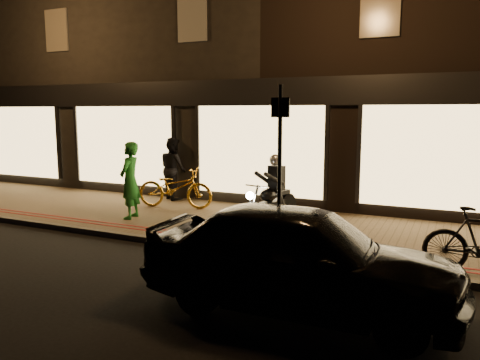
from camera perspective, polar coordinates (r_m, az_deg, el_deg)
name	(u,v)px	position (r m, az deg, el deg)	size (l,w,h in m)	color
ground	(180,248)	(9.32, -7.28, -8.22)	(90.00, 90.00, 0.00)	black
sidewalk	(226,223)	(10.99, -1.69, -5.27)	(50.00, 4.00, 0.12)	brown
kerb_stone	(182,244)	(9.35, -7.12, -7.79)	(50.00, 0.14, 0.12)	#59544C
red_kerb_lines	(195,235)	(9.74, -5.55, -6.71)	(50.00, 0.26, 0.01)	maroon
building_row	(314,66)	(17.28, 9.02, 13.58)	(48.00, 10.11, 8.50)	black
motorcycle	(272,198)	(10.45, 3.88, -2.21)	(0.76, 1.91, 1.59)	black
sign_post	(280,159)	(8.49, 4.86, 2.56)	(0.35, 0.08, 3.00)	black
bicycle_gold	(175,188)	(12.42, -7.91, -0.93)	(0.72, 2.05, 1.08)	#C08822
person_green	(130,180)	(11.35, -13.25, -0.05)	(0.67, 0.44, 1.83)	#1F7525
person_dark	(173,168)	(13.64, -8.12, 1.41)	(0.87, 0.68, 1.79)	black
parked_car	(300,256)	(6.39, 7.28, -9.21)	(1.72, 4.27, 1.46)	black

